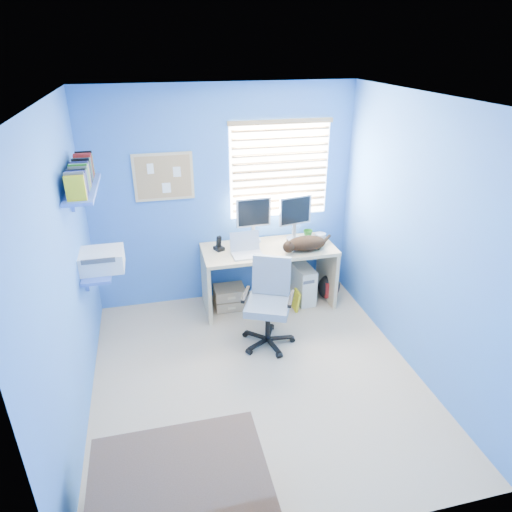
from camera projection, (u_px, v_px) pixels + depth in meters
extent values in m
cube|color=tan|center=(257.00, 377.00, 4.32)|extent=(3.00, 3.20, 0.00)
cube|color=white|center=(257.00, 100.00, 3.24)|extent=(3.00, 3.20, 0.00)
cube|color=#3F6ECA|center=(224.00, 199.00, 5.18)|extent=(3.00, 0.01, 2.50)
cube|color=#3F6ECA|center=(328.00, 388.00, 2.37)|extent=(3.00, 0.01, 2.50)
cube|color=#3F6ECA|center=(65.00, 278.00, 3.46)|extent=(0.01, 3.20, 2.50)
cube|color=#3F6ECA|center=(419.00, 241.00, 4.09)|extent=(0.01, 3.20, 2.50)
cube|color=tan|center=(268.00, 276.00, 5.35)|extent=(1.51, 0.65, 0.74)
cube|color=silver|center=(247.00, 246.00, 4.96)|extent=(0.34, 0.27, 0.22)
cube|color=silver|center=(253.00, 220.00, 5.24)|extent=(0.40, 0.13, 0.54)
cube|color=silver|center=(295.00, 218.00, 5.29)|extent=(0.42, 0.20, 0.54)
cube|color=black|center=(219.00, 243.00, 5.10)|extent=(0.13, 0.14, 0.17)
imported|color=#1E6819|center=(308.00, 234.00, 5.42)|extent=(0.10, 0.09, 0.10)
cylinder|color=silver|center=(320.00, 236.00, 5.41)|extent=(0.13, 0.13, 0.07)
ellipsoid|color=black|center=(306.00, 243.00, 5.10)|extent=(0.51, 0.36, 0.16)
cube|color=beige|center=(302.00, 283.00, 5.51)|extent=(0.23, 0.45, 0.45)
cube|color=tan|center=(230.00, 297.00, 5.38)|extent=(0.35, 0.28, 0.27)
cube|color=yellow|center=(296.00, 300.00, 5.35)|extent=(0.03, 0.17, 0.24)
ellipsoid|color=black|center=(329.00, 287.00, 5.55)|extent=(0.28, 0.22, 0.32)
cube|color=brown|center=(182.00, 500.00, 2.89)|extent=(1.04, 0.74, 0.50)
cylinder|color=black|center=(267.00, 341.00, 4.78)|extent=(0.69, 0.69, 0.06)
cylinder|color=black|center=(268.00, 324.00, 4.69)|extent=(0.07, 0.07, 0.36)
cube|color=gray|center=(268.00, 306.00, 4.59)|extent=(0.57, 0.57, 0.08)
cube|color=gray|center=(271.00, 275.00, 4.67)|extent=(0.38, 0.21, 0.41)
cube|color=white|center=(280.00, 169.00, 5.18)|extent=(1.15, 0.01, 1.10)
cube|color=#A87C4F|center=(280.00, 170.00, 5.15)|extent=(1.10, 0.03, 1.00)
cube|color=tan|center=(164.00, 177.00, 4.90)|extent=(0.64, 0.02, 0.52)
cube|color=tan|center=(164.00, 177.00, 4.89)|extent=(0.58, 0.01, 0.46)
cube|color=#4165CA|center=(98.00, 270.00, 4.29)|extent=(0.26, 0.55, 0.03)
cube|color=silver|center=(101.00, 260.00, 4.26)|extent=(0.42, 0.34, 0.18)
cube|color=#4165CA|center=(83.00, 189.00, 3.95)|extent=(0.24, 0.90, 0.03)
cube|color=navy|center=(79.00, 175.00, 3.89)|extent=(0.15, 0.80, 0.22)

